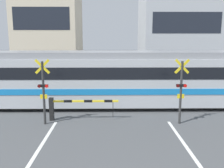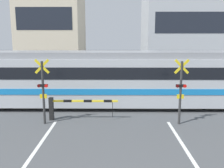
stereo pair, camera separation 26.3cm
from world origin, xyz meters
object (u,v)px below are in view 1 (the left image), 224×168
Objects in this scene: commuter_train at (106,77)px; crossing_signal_right at (181,89)px; crossing_signal_left at (43,89)px; pedestrian at (116,74)px; crossing_barrier_near at (68,105)px; crossing_barrier_far at (142,85)px.

crossing_signal_right is (3.49, -3.14, -0.04)m from commuter_train.
commuter_train is at bearing 137.95° from crossing_signal_right.
pedestrian is (3.57, 9.31, -0.67)m from crossing_signal_left.
crossing_signal_left is (-2.84, -3.14, -0.04)m from commuter_train.
crossing_signal_right is (5.34, -0.54, 0.94)m from crossing_barrier_near.
crossing_barrier_far is 1.92× the size of pedestrian.
crossing_barrier_far is at bearing 47.02° from commuter_train.
crossing_barrier_far is at bearing 47.49° from crossing_signal_left.
crossing_barrier_far is 1.10× the size of crossing_signal_right.
crossing_barrier_near is 9.14m from pedestrian.
pedestrian is (2.58, 8.77, 0.27)m from crossing_barrier_near.
pedestrian is (-2.75, 9.31, -0.67)m from crossing_signal_right.
crossing_barrier_far is 7.95m from crossing_signal_left.
commuter_train is 3.34m from crossing_barrier_near.
commuter_train is 3.79m from crossing_barrier_far.
crossing_barrier_near is at bearing 28.73° from crossing_signal_left.
crossing_signal_left reaches higher than crossing_barrier_far.
crossing_barrier_near is 6.84m from crossing_barrier_far.
crossing_signal_left reaches higher than crossing_barrier_near.
crossing_barrier_far is 5.98m from crossing_signal_right.
crossing_barrier_near is 1.92× the size of pedestrian.
pedestrian is at bearing 116.83° from crossing_barrier_far.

